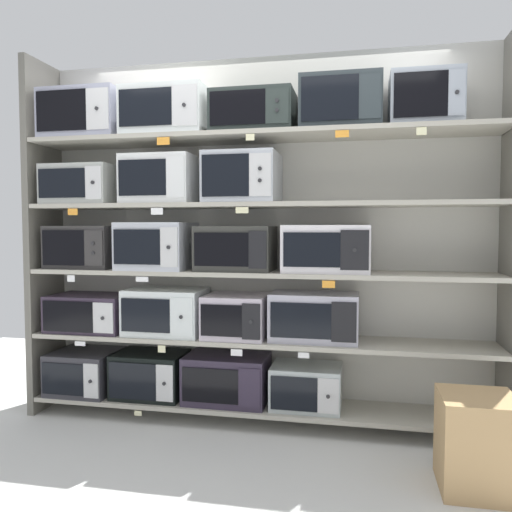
% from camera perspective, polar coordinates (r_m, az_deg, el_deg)
% --- Properties ---
extents(ground, '(7.14, 6.00, 0.02)m').
position_cam_1_polar(ground, '(2.77, -4.63, -25.86)').
color(ground, silver).
extents(back_panel, '(3.34, 0.04, 2.54)m').
position_cam_1_polar(back_panel, '(3.62, 0.73, 2.12)').
color(back_panel, beige).
rests_on(back_panel, ground).
extents(upright_left, '(0.05, 0.42, 2.54)m').
position_cam_1_polar(upright_left, '(4.03, -22.86, 1.98)').
color(upright_left, '#68645B').
rests_on(upright_left, ground).
extents(upright_right, '(0.05, 0.42, 2.54)m').
position_cam_1_polar(upright_right, '(3.45, 27.02, 1.72)').
color(upright_right, '#68645B').
rests_on(upright_right, ground).
extents(shelf_0, '(3.14, 0.42, 0.03)m').
position_cam_1_polar(shelf_0, '(3.61, 0.00, -16.54)').
color(shelf_0, '#ADA899').
rests_on(shelf_0, ground).
extents(microwave_0, '(0.45, 0.44, 0.30)m').
position_cam_1_polar(microwave_0, '(4.00, -18.75, -12.24)').
color(microwave_0, '#2F2E34').
rests_on(microwave_0, shelf_0).
extents(microwave_1, '(0.49, 0.37, 0.31)m').
position_cam_1_polar(microwave_1, '(3.77, -11.86, -12.97)').
color(microwave_1, black).
rests_on(microwave_1, shelf_0).
extents(microwave_2, '(0.56, 0.37, 0.32)m').
position_cam_1_polar(microwave_2, '(3.59, -3.30, -13.65)').
color(microwave_2, '#2F2638').
rests_on(microwave_2, shelf_0).
extents(microwave_3, '(0.46, 0.36, 0.28)m').
position_cam_1_polar(microwave_3, '(3.50, 5.72, -14.46)').
color(microwave_3, '#B0BABA').
rests_on(microwave_3, shelf_0).
extents(price_tag_0, '(0.05, 0.00, 0.03)m').
position_cam_1_polar(price_tag_0, '(3.66, -13.21, -16.94)').
color(price_tag_0, beige).
extents(shelf_1, '(3.14, 0.42, 0.03)m').
position_cam_1_polar(shelf_1, '(3.48, 0.00, -9.44)').
color(shelf_1, '#ADA899').
extents(microwave_4, '(0.56, 0.40, 0.26)m').
position_cam_1_polar(microwave_4, '(3.88, -18.16, -6.09)').
color(microwave_4, '#332839').
rests_on(microwave_4, shelf_1).
extents(microwave_5, '(0.54, 0.39, 0.32)m').
position_cam_1_polar(microwave_5, '(3.62, -10.10, -6.18)').
color(microwave_5, silver).
rests_on(microwave_5, shelf_1).
extents(microwave_6, '(0.42, 0.41, 0.29)m').
position_cam_1_polar(microwave_6, '(3.47, -2.20, -6.78)').
color(microwave_6, '#BDB1C0').
rests_on(microwave_6, shelf_1).
extents(microwave_7, '(0.58, 0.33, 0.32)m').
position_cam_1_polar(microwave_7, '(3.38, 6.60, -6.83)').
color(microwave_7, '#B4B2C2').
rests_on(microwave_7, shelf_1).
extents(price_tag_1, '(0.08, 0.00, 0.03)m').
position_cam_1_polar(price_tag_1, '(3.72, -19.29, -9.34)').
color(price_tag_1, white).
extents(price_tag_2, '(0.05, 0.00, 0.05)m').
position_cam_1_polar(price_tag_2, '(3.46, -10.63, -10.31)').
color(price_tag_2, beige).
extents(price_tag_3, '(0.08, 0.00, 0.04)m').
position_cam_1_polar(price_tag_3, '(3.30, -2.22, -10.86)').
color(price_tag_3, white).
extents(price_tag_4, '(0.07, 0.00, 0.03)m').
position_cam_1_polar(price_tag_4, '(3.23, 5.41, -11.13)').
color(price_tag_4, white).
extents(shelf_2, '(3.14, 0.42, 0.03)m').
position_cam_1_polar(shelf_2, '(3.41, 0.00, -1.93)').
color(shelf_2, '#ADA899').
extents(microwave_8, '(0.48, 0.36, 0.30)m').
position_cam_1_polar(microwave_8, '(3.85, -18.80, 0.98)').
color(microwave_8, '#312F2E').
rests_on(microwave_8, shelf_2).
extents(microwave_9, '(0.48, 0.44, 0.33)m').
position_cam_1_polar(microwave_9, '(3.60, -11.12, 1.13)').
color(microwave_9, '#B5B9C4').
rests_on(microwave_9, shelf_2).
extents(microwave_10, '(0.51, 0.38, 0.30)m').
position_cam_1_polar(microwave_10, '(3.42, -2.28, 0.87)').
color(microwave_10, '#33332F').
rests_on(microwave_10, shelf_2).
extents(microwave_11, '(0.56, 0.39, 0.31)m').
position_cam_1_polar(microwave_11, '(3.33, 7.98, 0.83)').
color(microwave_11, silver).
rests_on(microwave_11, shelf_2).
extents(price_tag_5, '(0.06, 0.00, 0.04)m').
position_cam_1_polar(price_tag_5, '(3.68, -20.21, -2.41)').
color(price_tag_5, white).
extents(price_tag_6, '(0.09, 0.00, 0.03)m').
position_cam_1_polar(price_tag_6, '(3.43, -12.77, -2.59)').
color(price_tag_6, white).
extents(price_tag_7, '(0.08, 0.00, 0.04)m').
position_cam_1_polar(price_tag_7, '(3.14, 8.22, -3.19)').
color(price_tag_7, orange).
extents(shelf_3, '(3.14, 0.42, 0.03)m').
position_cam_1_polar(shelf_3, '(3.40, 0.00, 5.76)').
color(shelf_3, '#ADA899').
extents(microwave_12, '(0.50, 0.42, 0.28)m').
position_cam_1_polar(microwave_12, '(3.86, -18.82, 7.57)').
color(microwave_12, '#A4A7A1').
rests_on(microwave_12, shelf_3).
extents(microwave_13, '(0.49, 0.40, 0.33)m').
position_cam_1_polar(microwave_13, '(3.60, -10.63, 8.44)').
color(microwave_13, silver).
rests_on(microwave_13, shelf_3).
extents(microwave_14, '(0.48, 0.43, 0.33)m').
position_cam_1_polar(microwave_14, '(3.43, -1.52, 8.79)').
color(microwave_14, '#B3B8C1').
rests_on(microwave_14, shelf_3).
extents(price_tag_8, '(0.07, 0.00, 0.04)m').
position_cam_1_polar(price_tag_8, '(3.65, -20.03, 4.72)').
color(price_tag_8, orange).
extents(price_tag_9, '(0.08, 0.00, 0.04)m').
position_cam_1_polar(price_tag_9, '(3.38, -11.15, 4.99)').
color(price_tag_9, white).
extents(price_tag_10, '(0.08, 0.00, 0.04)m').
position_cam_1_polar(price_tag_10, '(3.20, -1.59, 5.21)').
color(price_tag_10, beige).
extents(shelf_4, '(3.14, 0.42, 0.03)m').
position_cam_1_polar(shelf_4, '(3.45, 0.00, 13.36)').
color(shelf_4, '#ADA899').
extents(microwave_15, '(0.57, 0.43, 0.34)m').
position_cam_1_polar(microwave_15, '(3.91, -18.53, 14.73)').
color(microwave_15, '#9699AD').
rests_on(microwave_15, shelf_4).
extents(microwave_16, '(0.57, 0.44, 0.32)m').
position_cam_1_polar(microwave_16, '(3.65, -9.85, 15.58)').
color(microwave_16, silver).
rests_on(microwave_16, shelf_4).
extents(microwave_17, '(0.54, 0.39, 0.27)m').
position_cam_1_polar(microwave_17, '(3.48, -0.23, 15.81)').
color(microwave_17, '#27302D').
rests_on(microwave_17, shelf_4).
extents(microwave_18, '(0.51, 0.38, 0.33)m').
position_cam_1_polar(microwave_18, '(3.41, 9.59, 16.51)').
color(microwave_18, '#2B3337').
rests_on(microwave_18, shelf_4).
extents(microwave_19, '(0.43, 0.34, 0.33)m').
position_cam_1_polar(microwave_19, '(3.43, 18.57, 16.32)').
color(microwave_19, '#97A0AC').
rests_on(microwave_19, shelf_4).
extents(price_tag_11, '(0.09, 0.00, 0.05)m').
position_cam_1_polar(price_tag_11, '(3.40, -10.45, 12.68)').
color(price_tag_11, orange).
extents(price_tag_12, '(0.05, 0.00, 0.04)m').
position_cam_1_polar(price_tag_12, '(3.23, -0.67, 13.31)').
color(price_tag_12, beige).
extents(price_tag_13, '(0.08, 0.00, 0.04)m').
position_cam_1_polar(price_tag_13, '(3.16, 9.72, 13.48)').
color(price_tag_13, orange).
extents(price_tag_14, '(0.06, 0.00, 0.05)m').
position_cam_1_polar(price_tag_14, '(3.18, 18.23, 13.28)').
color(price_tag_14, beige).
extents(shipping_carton, '(0.37, 0.37, 0.49)m').
position_cam_1_polar(shipping_carton, '(2.95, 23.75, -18.79)').
color(shipping_carton, tan).
rests_on(shipping_carton, ground).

